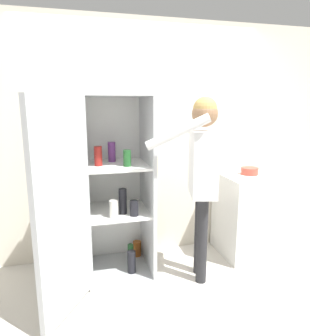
% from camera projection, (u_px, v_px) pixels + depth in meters
% --- Properties ---
extents(ground_plane, '(12.00, 12.00, 0.00)m').
position_uv_depth(ground_plane, '(167.00, 300.00, 2.61)').
color(ground_plane, beige).
extents(wall_back, '(7.00, 0.06, 2.55)m').
position_uv_depth(wall_back, '(143.00, 142.00, 3.28)').
color(wall_back, beige).
rests_on(wall_back, ground_plane).
extents(refrigerator, '(0.99, 1.20, 1.78)m').
position_uv_depth(refrigerator, '(108.00, 191.00, 2.82)').
color(refrigerator, '#B7BABC').
rests_on(refrigerator, ground_plane).
extents(person, '(0.73, 0.51, 1.74)m').
position_uv_depth(person, '(202.00, 165.00, 2.74)').
color(person, '#262628').
rests_on(person, ground_plane).
extents(counter, '(0.56, 0.62, 0.91)m').
position_uv_depth(counter, '(246.00, 215.00, 3.37)').
color(counter, white).
rests_on(counter, ground_plane).
extents(bowl, '(0.19, 0.19, 0.08)m').
position_uv_depth(bowl, '(250.00, 171.00, 3.31)').
color(bowl, '#B24738').
rests_on(bowl, counter).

